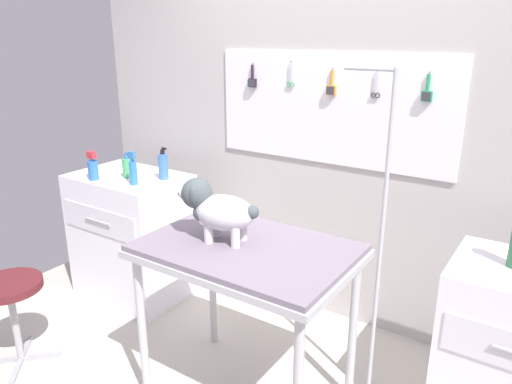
% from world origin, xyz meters
% --- Properties ---
extents(rear_wall_panel, '(4.00, 0.11, 2.30)m').
position_xyz_m(rear_wall_panel, '(-0.00, 1.28, 1.16)').
color(rear_wall_panel, '#B8B2AF').
rests_on(rear_wall_panel, ground).
extents(grooming_table, '(1.04, 0.70, 0.89)m').
position_xyz_m(grooming_table, '(-0.00, 0.24, 0.81)').
color(grooming_table, '#B7B7BC').
rests_on(grooming_table, ground).
extents(grooming_arm, '(0.30, 0.11, 1.73)m').
position_xyz_m(grooming_arm, '(0.53, 0.61, 0.81)').
color(grooming_arm, '#B7B7BC').
rests_on(grooming_arm, ground).
extents(dog, '(0.42, 0.26, 0.31)m').
position_xyz_m(dog, '(-0.16, 0.21, 1.06)').
color(dog, silver).
rests_on(dog, grooming_table).
extents(counter_left, '(0.80, 0.58, 0.91)m').
position_xyz_m(counter_left, '(-1.35, 0.71, 0.46)').
color(counter_left, white).
rests_on(counter_left, ground).
extents(stool, '(0.37, 0.37, 0.53)m').
position_xyz_m(stool, '(-1.30, -0.27, 0.44)').
color(stool, '#9E9EA3').
rests_on(stool, ground).
extents(conditioner_bottle, '(0.07, 0.07, 0.20)m').
position_xyz_m(conditioner_bottle, '(-1.46, 0.51, 1.00)').
color(conditioner_bottle, '#2F6BBB').
rests_on(conditioner_bottle, counter_left).
extents(spray_bottle_tall, '(0.05, 0.05, 0.22)m').
position_xyz_m(spray_bottle_tall, '(-1.14, 0.58, 1.01)').
color(spray_bottle_tall, '#2E75BE').
rests_on(spray_bottle_tall, counter_left).
extents(pump_bottle_white, '(0.07, 0.07, 0.22)m').
position_xyz_m(pump_bottle_white, '(-1.07, 0.78, 1.01)').
color(pump_bottle_white, '#3E70C0').
rests_on(pump_bottle_white, counter_left).
extents(detangler_spray, '(0.06, 0.06, 0.18)m').
position_xyz_m(detangler_spray, '(-1.31, 0.68, 0.99)').
color(detangler_spray, '#45A35F').
rests_on(detangler_spray, counter_left).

